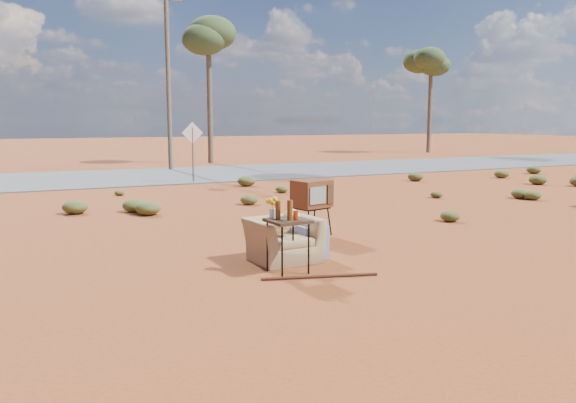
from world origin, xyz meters
name	(u,v)px	position (x,y,z in m)	size (l,w,h in m)	color
ground	(309,261)	(0.00, 0.00, 0.00)	(140.00, 140.00, 0.00)	brown
highway	(136,176)	(0.00, 15.00, 0.02)	(140.00, 7.00, 0.04)	#565659
armchair	(288,234)	(-0.29, 0.18, 0.44)	(1.30, 0.89, 0.93)	#9A7F54
tv_unit	(312,195)	(0.98, 1.75, 0.81)	(0.79, 0.69, 1.09)	black
side_table	(284,218)	(-0.65, -0.48, 0.83)	(0.60, 0.60, 1.12)	#342112
rusty_bar	(320,276)	(-0.32, -0.97, 0.02)	(0.05, 0.05, 1.70)	#502315
road_sign	(193,141)	(1.50, 12.00, 1.50)	(0.78, 0.06, 2.19)	brown
eucalyptus_center	(208,39)	(5.00, 21.00, 6.43)	(3.20, 3.20, 7.60)	brown
eucalyptus_right	(431,67)	(22.00, 24.00, 5.94)	(3.20, 3.20, 7.10)	brown
utility_pole_center	(168,77)	(2.00, 17.50, 4.15)	(1.40, 0.20, 8.00)	brown
scrub_patch	(186,215)	(-0.82, 4.41, 0.14)	(17.49, 8.07, 0.33)	#515625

